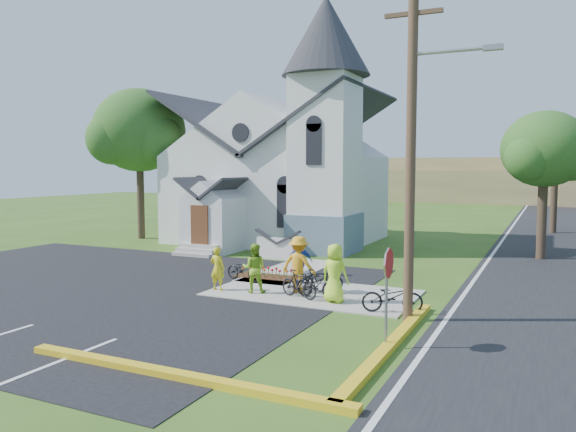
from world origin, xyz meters
The scene contains 23 objects.
ground centered at (0.00, 0.00, 0.00)m, with size 120.00×120.00×0.00m, color #325418.
parking_lot centered at (-7.00, -2.00, 0.01)m, with size 20.00×16.00×0.02m, color black.
road centered at (10.00, 15.00, 0.01)m, with size 8.00×90.00×0.02m, color black.
sidewalk centered at (1.50, 0.50, 0.03)m, with size 7.00×4.00×0.05m, color #A29D92.
church centered at (-5.48, 12.48, 5.25)m, with size 12.35×12.00×13.00m.
church_sign centered at (-1.20, 3.20, 1.03)m, with size 2.20×0.40×1.70m.
flower_bed centered at (-1.20, 2.30, 0.04)m, with size 2.60×1.10×0.07m, color #38200F.
utility_pole centered at (5.36, -1.50, 5.40)m, with size 3.45×0.28×10.00m.
stop_sign centered at (5.43, -4.20, 1.78)m, with size 0.11×0.76×2.48m.
tree_lot_corner centered at (-14.00, 10.00, 6.60)m, with size 5.60×5.60×9.15m.
tree_road_near centered at (8.50, 12.00, 5.21)m, with size 4.00×4.00×7.05m.
tree_road_mid centered at (9.00, 24.00, 5.78)m, with size 4.40×4.40×7.80m.
distant_hills centered at (3.36, 56.33, 2.17)m, with size 61.00×10.00×5.60m.
cyclist_0 centered at (-1.70, -0.60, 0.82)m, with size 0.56×0.37×1.54m, color gold.
bike_0 centered at (-1.70, 1.24, 0.48)m, with size 0.57×1.62×0.85m, color black.
cyclist_1 centered at (-0.34, -0.38, 0.90)m, with size 0.83×0.65×1.71m, color #81BB23.
bike_1 centered at (1.98, -0.27, 0.53)m, with size 0.45×1.60×0.96m, color black.
cyclist_2 centered at (0.46, 1.71, 0.87)m, with size 0.96×0.40×1.63m, color #213EA5.
bike_2 centered at (1.63, 0.87, 0.47)m, with size 0.56×1.60×0.84m, color black.
cyclist_3 centered at (1.07, 0.27, 1.03)m, with size 1.27×0.73×1.97m, color orange.
bike_3 centered at (1.42, -0.48, 0.52)m, with size 0.44×1.55×0.93m, color black.
cyclist_4 centered at (2.69, -0.51, 1.00)m, with size 0.93×0.60×1.90m, color #B3EA2B.
bike_4 centered at (4.70, -0.96, 0.53)m, with size 0.63×1.82×0.96m, color black.
Camera 1 is at (8.96, -17.24, 4.40)m, focal length 35.00 mm.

